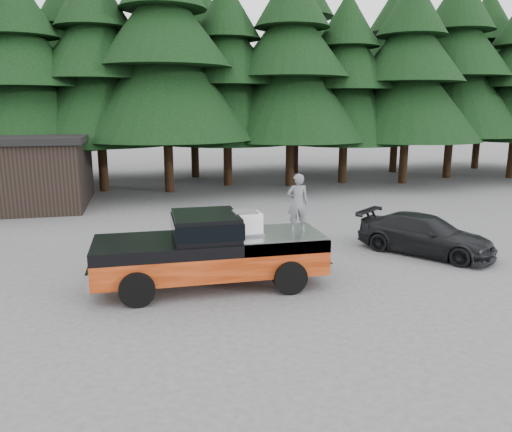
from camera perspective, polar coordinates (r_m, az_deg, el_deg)
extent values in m
plane|color=#4E4E51|center=(13.87, -2.26, -6.81)|extent=(120.00, 120.00, 0.00)
cube|color=black|center=(12.68, -5.77, -1.05)|extent=(1.66, 1.90, 0.59)
cube|color=white|center=(12.85, -1.24, -0.91)|extent=(0.81, 0.68, 0.54)
imported|color=slate|center=(13.09, 4.80, 1.52)|extent=(0.61, 0.45, 1.54)
imported|color=black|center=(16.60, 18.78, -2.03)|extent=(3.96, 4.37, 1.22)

